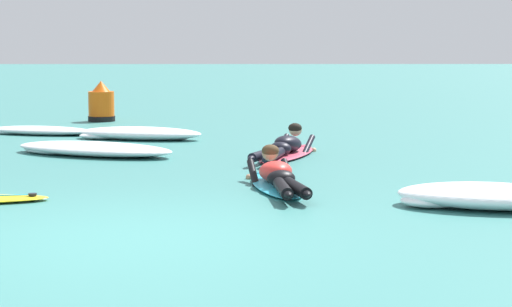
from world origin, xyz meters
The scene contains 8 objects.
ground_plane centered at (0.00, 10.00, 0.00)m, with size 120.00×120.00×0.00m, color #387A75.
surfer_near centered at (1.54, 2.74, 0.14)m, with size 0.82×2.53×0.54m.
surfer_far centered at (1.76, 5.89, 0.13)m, with size 1.29×2.65×0.55m.
whitewater_front centered at (-2.85, 9.55, 0.08)m, with size 2.29×1.27×0.16m.
whitewater_mid_right centered at (-1.25, 6.21, 0.10)m, with size 2.95×2.06×0.21m.
whitewater_back centered at (3.79, 1.44, 0.12)m, with size 2.14×1.44×0.27m.
whitewater_far_band centered at (-0.81, 8.60, 0.11)m, with size 2.48×1.36×0.24m.
channel_marker_buoy centered at (-2.14, 12.61, 0.36)m, with size 0.61×0.61×0.92m.
Camera 1 is at (1.18, -8.39, 1.77)m, focal length 65.02 mm.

